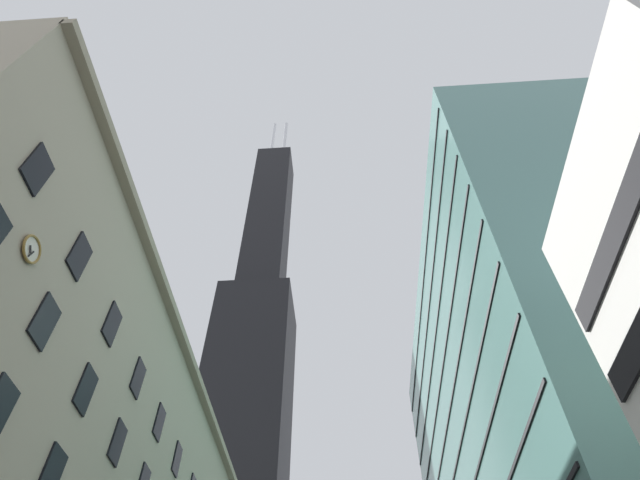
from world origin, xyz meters
TOP-DOWN VIEW (x-y plane):
  - dark_skyscraper at (-20.07, 83.91)m, footprint 25.48×25.48m
  - glass_office_midrise at (19.50, 31.49)m, footprint 17.10×48.47m

SIDE VIEW (x-z plane):
  - glass_office_midrise at x=19.50m, z-range 0.00..47.38m
  - dark_skyscraper at x=-20.07m, z-range -41.43..151.00m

